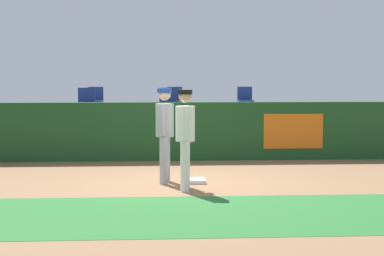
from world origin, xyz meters
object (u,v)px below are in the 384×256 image
Objects in this scene: player_runner_visitor at (165,128)px; seat_front_left at (86,101)px; seat_back_left at (95,99)px; seat_front_center at (168,101)px; seat_back_right at (245,99)px; player_fielder_home at (185,132)px; first_base at (195,181)px; seat_back_center at (175,99)px.

seat_front_left is at bearing -146.91° from player_runner_visitor.
seat_front_center is at bearing -40.07° from seat_back_left.
player_runner_visitor is at bearing -66.68° from seat_front_left.
player_runner_visitor is 5.17m from seat_front_left.
seat_back_right is 2.98m from seat_front_center.
seat_front_left is at bearing -92.30° from seat_back_left.
player_fielder_home reaches higher than seat_front_left.
seat_front_center is 1.00× the size of seat_front_left.
player_runner_visitor is 2.21× the size of seat_back_right.
player_runner_visitor is (-0.36, 0.81, 0.01)m from player_fielder_home.
player_fielder_home is at bearing -106.53° from seat_back_right.
seat_front_center is 2.80m from seat_back_left.
seat_front_center is (-0.42, 4.80, 1.39)m from first_base.
first_base is 6.74m from seat_back_center.
player_fielder_home is 0.89m from player_runner_visitor.
seat_front_left is at bearing -179.99° from seat_front_center.
seat_front_left is at bearing -143.78° from seat_back_center.
seat_back_right and seat_front_left have the same top height.
seat_back_center and seat_back_left have the same top height.
seat_front_left is (-2.46, -1.80, 0.00)m from seat_back_center.
seat_back_right is 1.00× the size of seat_front_center.
seat_back_right is at bearing 170.02° from player_fielder_home.
seat_back_center is 1.82m from seat_front_center.
player_fielder_home is 0.99× the size of player_runner_visitor.
first_base is 0.48× the size of seat_back_right.
first_base is 1.29m from player_fielder_home.
player_fielder_home is 7.36m from seat_back_center.
player_runner_visitor reaches higher than seat_back_right.
first_base is at bearing -68.78° from seat_back_left.
seat_front_left is (-2.63, 4.80, 1.39)m from first_base.
player_fielder_home is (-0.23, -0.76, 1.02)m from first_base.
seat_back_center is 1.00× the size of seat_front_center.
player_fielder_home reaches higher than seat_back_left.
first_base is 7.21m from seat_back_left.
seat_back_right is 2.13m from seat_back_center.
seat_back_center is at bearing 91.53° from first_base.
seat_back_left is at bearing 87.70° from seat_front_left.
seat_back_center reaches higher than first_base.
player_fielder_home reaches higher than seat_back_right.
seat_back_right is 1.00× the size of seat_back_left.
first_base is at bearing -106.52° from seat_back_right.
seat_back_right is 1.00× the size of seat_back_center.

